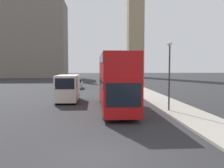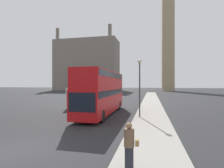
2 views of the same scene
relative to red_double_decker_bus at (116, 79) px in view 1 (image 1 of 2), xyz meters
name	(u,v)px [view 1 (image 1 of 2)]	position (x,y,z in m)	size (l,w,h in m)	color
ground_plane	(102,157)	(-1.46, -11.03, -2.51)	(300.00, 300.00, 0.00)	#28282B
building_block_distant	(19,40)	(-28.05, 69.53, 10.63)	(32.54, 14.36, 31.96)	slate
red_double_decker_bus	(116,79)	(0.00, 0.00, 0.00)	(2.48, 11.34, 4.51)	#B71114
white_van	(68,88)	(-4.47, 5.00, -1.07)	(2.10, 5.47, 2.70)	silver
street_lamp	(170,65)	(4.04, -1.62, 1.17)	(0.36, 0.36, 5.33)	#38383D
parked_sedan	(76,84)	(-4.75, 21.01, -1.79)	(1.86, 4.73, 1.59)	#99999E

